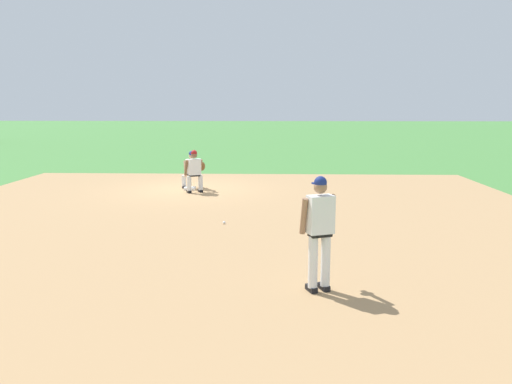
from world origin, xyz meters
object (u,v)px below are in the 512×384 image
first_baseman (193,168)px  baserunner (194,170)px  first_base_bag (190,188)px  baseball (224,223)px  pitcher (320,226)px

first_baseman → baserunner: baserunner is taller
first_baseman → first_base_bag: bearing=168.2°
baseball → pitcher: pitcher is taller
first_base_bag → pitcher: (-9.61, -3.69, 1.01)m
baserunner → baseball: bearing=-162.3°
baseball → baserunner: size_ratio=0.05×
pitcher → baserunner: bearing=20.7°
baseball → first_baseman: 5.74m
first_baseman → baserunner: size_ratio=0.92×
baseball → baserunner: baserunner is taller
baseball → first_baseman: (5.45, 1.66, 0.69)m
first_base_bag → first_baseman: first_baseman is taller
first_base_bag → baseball: size_ratio=5.14×
first_base_bag → baseball: bearing=-161.4°
baseball → baserunner: 4.83m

